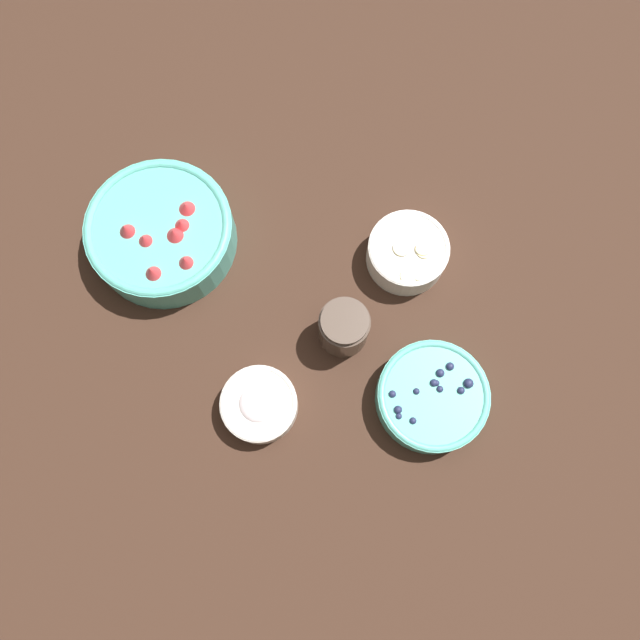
% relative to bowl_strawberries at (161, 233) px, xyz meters
% --- Properties ---
extents(ground_plane, '(4.00, 4.00, 0.00)m').
position_rel_bowl_strawberries_xyz_m(ground_plane, '(0.23, 0.16, -0.04)').
color(ground_plane, '#382319').
extents(bowl_strawberries, '(0.25, 0.25, 0.09)m').
position_rel_bowl_strawberries_xyz_m(bowl_strawberries, '(0.00, 0.00, 0.00)').
color(bowl_strawberries, '#56B7A8').
rests_on(bowl_strawberries, ground_plane).
extents(bowl_blueberries, '(0.18, 0.18, 0.06)m').
position_rel_bowl_strawberries_xyz_m(bowl_blueberries, '(0.43, 0.29, -0.01)').
color(bowl_blueberries, '#56B7A8').
rests_on(bowl_blueberries, ground_plane).
extents(bowl_bananas, '(0.14, 0.14, 0.06)m').
position_rel_bowl_strawberries_xyz_m(bowl_bananas, '(0.20, 0.37, -0.01)').
color(bowl_bananas, white).
rests_on(bowl_bananas, ground_plane).
extents(bowl_cream, '(0.12, 0.12, 0.05)m').
position_rel_bowl_strawberries_xyz_m(bowl_cream, '(0.33, 0.04, -0.02)').
color(bowl_cream, silver).
rests_on(bowl_cream, ground_plane).
extents(jar_chocolate, '(0.08, 0.08, 0.09)m').
position_rel_bowl_strawberries_xyz_m(jar_chocolate, '(0.28, 0.21, -0.00)').
color(jar_chocolate, '#4C3D33').
rests_on(jar_chocolate, ground_plane).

